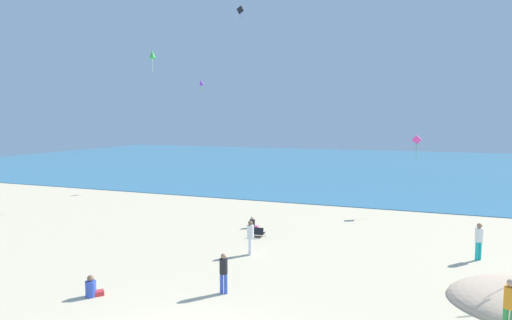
# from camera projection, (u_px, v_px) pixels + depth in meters

# --- Properties ---
(ground_plane) EXTENTS (120.00, 120.00, 0.00)m
(ground_plane) POSITION_uv_depth(u_px,v_px,m) (289.00, 251.00, 20.80)
(ground_plane) COLOR beige
(ocean_water) EXTENTS (120.00, 60.00, 0.05)m
(ocean_water) POSITION_uv_depth(u_px,v_px,m) (374.00, 165.00, 59.48)
(ocean_water) COLOR teal
(ocean_water) RESTS_ON ground_plane
(beach_chair_mid_beach) EXTENTS (0.66, 0.73, 0.53)m
(beach_chair_mid_beach) POSITION_uv_depth(u_px,v_px,m) (259.00, 232.00, 23.21)
(beach_chair_mid_beach) COLOR black
(beach_chair_mid_beach) RESTS_ON ground_plane
(person_1) EXTENTS (0.47, 0.47, 1.68)m
(person_1) POSITION_uv_depth(u_px,v_px,m) (479.00, 239.00, 19.32)
(person_1) COLOR #19ADB2
(person_1) RESTS_ON ground_plane
(person_2) EXTENTS (0.53, 0.32, 0.66)m
(person_2) POSITION_uv_depth(u_px,v_px,m) (253.00, 224.00, 25.17)
(person_2) COLOR black
(person_2) RESTS_ON ground_plane
(person_4) EXTENTS (0.66, 0.68, 0.78)m
(person_4) POSITION_uv_depth(u_px,v_px,m) (92.00, 288.00, 15.39)
(person_4) COLOR blue
(person_4) RESTS_ON ground_plane
(person_6) EXTENTS (0.30, 0.30, 1.48)m
(person_6) POSITION_uv_depth(u_px,v_px,m) (224.00, 270.00, 15.61)
(person_6) COLOR blue
(person_6) RESTS_ON ground_plane
(person_7) EXTENTS (0.44, 0.44, 1.71)m
(person_7) POSITION_uv_depth(u_px,v_px,m) (510.00, 304.00, 12.47)
(person_7) COLOR green
(person_7) RESTS_ON ground_plane
(person_8) EXTENTS (0.37, 0.37, 1.60)m
(person_8) POSITION_uv_depth(u_px,v_px,m) (250.00, 235.00, 20.11)
(person_8) COLOR white
(person_8) RESTS_ON ground_plane
(kite_purple) EXTENTS (0.44, 0.62, 1.11)m
(kite_purple) POSITION_uv_depth(u_px,v_px,m) (201.00, 82.00, 40.47)
(kite_purple) COLOR purple
(kite_magenta) EXTENTS (0.65, 0.26, 1.71)m
(kite_magenta) POSITION_uv_depth(u_px,v_px,m) (417.00, 141.00, 29.30)
(kite_magenta) COLOR #DB3DA8
(kite_black) EXTENTS (0.44, 0.59, 1.05)m
(kite_black) POSITION_uv_depth(u_px,v_px,m) (240.00, 10.00, 35.95)
(kite_black) COLOR black
(kite_green) EXTENTS (0.79, 0.79, 1.62)m
(kite_green) POSITION_uv_depth(u_px,v_px,m) (152.00, 54.00, 32.65)
(kite_green) COLOR green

